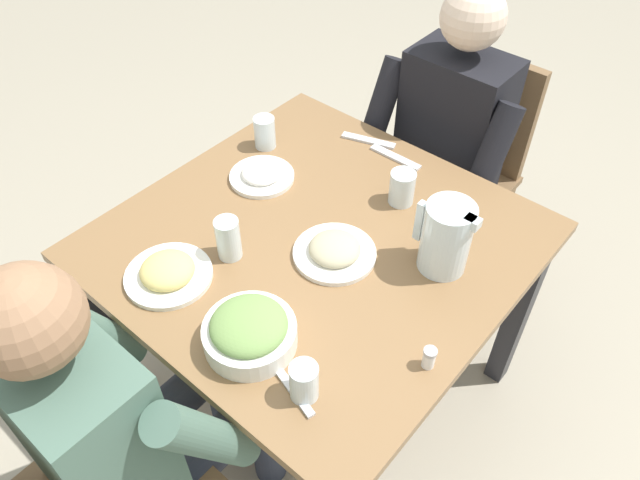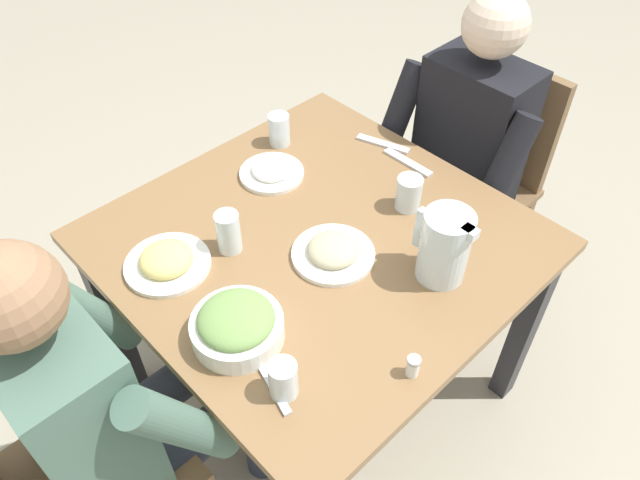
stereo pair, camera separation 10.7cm
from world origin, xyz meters
The scene contains 18 objects.
ground_plane centered at (0.00, 0.00, 0.00)m, with size 8.00×8.00×0.00m, color #9E937F.
dining_table centered at (0.00, 0.00, 0.61)m, with size 0.99×0.99×0.72m.
chair_near centered at (0.01, -0.81, 0.49)m, with size 0.40×0.40×0.86m.
diner_near centered at (0.01, -0.61, 0.63)m, with size 0.48×0.53×1.16m.
diner_far centered at (0.00, 0.61, 0.63)m, with size 0.48×0.53×1.16m.
water_pitcher centered at (-0.30, -0.13, 0.82)m, with size 0.16×0.12×0.19m.
salad_bowl centered at (-0.11, 0.34, 0.76)m, with size 0.21×0.21×0.09m.
plate_yoghurt centered at (0.28, -0.08, 0.73)m, with size 0.19×0.19×0.04m.
plate_beans centered at (-0.08, 0.02, 0.74)m, with size 0.21×0.21×0.05m.
plate_fries centered at (0.18, 0.34, 0.74)m, with size 0.21×0.21×0.06m.
water_glass_near_right centered at (-0.08, -0.26, 0.77)m, with size 0.07×0.07×0.10m, color silver.
water_glass_center centered at (-0.28, 0.36, 0.77)m, with size 0.06×0.06×0.09m, color silver.
water_glass_near_left centered at (0.12, 0.19, 0.78)m, with size 0.06×0.06×0.11m, color silver.
water_glass_far_right centered at (0.38, -0.20, 0.77)m, with size 0.06×0.06×0.10m, color silver.
salt_shaker centered at (-0.44, 0.14, 0.75)m, with size 0.03×0.03×0.05m.
fork_near centered at (0.15, -0.42, 0.72)m, with size 0.17×0.03×0.01m, color silver.
knife_near centered at (-0.24, 0.37, 0.72)m, with size 0.18×0.02×0.01m, color silver.
fork_far centered at (0.04, -0.41, 0.72)m, with size 0.17×0.03×0.01m, color silver.
Camera 1 is at (-0.73, 0.84, 1.83)m, focal length 33.85 mm.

